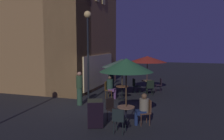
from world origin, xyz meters
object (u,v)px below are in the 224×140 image
at_px(menu_sandwich_board, 95,114).
at_px(patio_umbrella_0, 122,63).
at_px(patio_umbrella_2, 147,59).
at_px(patron_standing_3, 112,77).
at_px(cafe_chair_6, 160,84).
at_px(patron_seated_1, 143,107).
at_px(cafe_table_1, 126,113).
at_px(patron_standing_4, 111,79).
at_px(cafe_chair_4, 135,85).
at_px(cafe_chair_5, 150,86).
at_px(cafe_chair_3, 119,118).
at_px(patron_standing_2, 80,88).
at_px(street_lamp_near_corner, 88,37).
at_px(cafe_chair_0, 108,88).
at_px(patio_umbrella_1, 126,65).
at_px(cafe_chair_1, 146,110).
at_px(cafe_table_0, 122,90).
at_px(cafe_table_2, 147,84).
at_px(cafe_chair_2, 111,107).
at_px(patron_seated_0, 111,86).

relative_size(menu_sandwich_board, patio_umbrella_0, 0.45).
bearing_deg(patio_umbrella_2, patron_standing_3, 95.00).
distance_m(cafe_chair_6, patron_seated_1, 6.24).
xyz_separation_m(menu_sandwich_board, cafe_table_1, (0.60, -0.98, -0.03)).
bearing_deg(patio_umbrella_2, patron_seated_1, -172.12).
distance_m(patron_standing_3, patron_standing_4, 0.66).
xyz_separation_m(menu_sandwich_board, cafe_chair_4, (6.49, -0.05, 0.01)).
xyz_separation_m(patio_umbrella_2, cafe_chair_5, (-0.80, -0.32, -1.54)).
bearing_deg(cafe_chair_3, patron_standing_2, 45.23).
distance_m(cafe_chair_4, cafe_chair_6, 1.56).
xyz_separation_m(street_lamp_near_corner, cafe_table_1, (-2.86, -2.75, -2.87)).
bearing_deg(patron_standing_2, patron_standing_3, -80.41).
xyz_separation_m(cafe_chair_0, cafe_chair_5, (1.47, -2.11, -0.03)).
distance_m(patio_umbrella_1, cafe_chair_4, 6.21).
bearing_deg(menu_sandwich_board, patron_standing_2, 11.37).
bearing_deg(cafe_chair_6, menu_sandwich_board, 59.87).
bearing_deg(patio_umbrella_1, street_lamp_near_corner, 43.84).
bearing_deg(cafe_chair_1, patron_standing_2, -55.91).
bearing_deg(cafe_chair_1, cafe_chair_5, -112.03).
height_order(cafe_table_0, cafe_chair_3, cafe_chair_3).
height_order(street_lamp_near_corner, cafe_table_2, street_lamp_near_corner).
relative_size(cafe_table_2, cafe_chair_4, 0.84).
distance_m(patio_umbrella_2, cafe_chair_1, 6.18).
height_order(cafe_chair_6, patron_standing_2, patron_standing_2).
bearing_deg(patron_standing_4, patron_standing_3, -18.13).
bearing_deg(cafe_table_1, cafe_chair_5, -0.54).
height_order(cafe_chair_0, cafe_chair_4, cafe_chair_0).
distance_m(cafe_chair_3, cafe_chair_4, 6.80).
xyz_separation_m(patio_umbrella_1, cafe_chair_5, (5.50, -0.05, -1.71)).
bearing_deg(cafe_table_1, cafe_table_2, 2.40).
bearing_deg(cafe_chair_3, cafe_chair_4, 9.27).
bearing_deg(cafe_table_0, cafe_chair_4, -9.32).
distance_m(cafe_table_0, patron_standing_3, 2.52).
distance_m(cafe_chair_1, cafe_chair_2, 1.39).
height_order(patio_umbrella_1, patron_standing_2, patio_umbrella_1).
relative_size(patio_umbrella_2, cafe_chair_2, 2.63).
height_order(patio_umbrella_1, cafe_chair_2, patio_umbrella_1).
bearing_deg(patron_seated_1, street_lamp_near_corner, -66.77).
distance_m(cafe_table_1, cafe_table_2, 6.30).
bearing_deg(cafe_table_2, cafe_chair_3, -178.09).
height_order(cafe_chair_4, patron_seated_1, patron_seated_1).
distance_m(cafe_table_0, patron_seated_1, 4.08).
bearing_deg(patron_standing_4, cafe_chair_3, 168.15).
distance_m(patio_umbrella_1, patio_umbrella_2, 6.31).
height_order(patio_umbrella_2, patron_seated_0, patio_umbrella_2).
xyz_separation_m(menu_sandwich_board, cafe_chair_2, (1.00, -0.28, 0.02)).
relative_size(cafe_chair_2, patron_seated_1, 0.75).
bearing_deg(patron_seated_1, cafe_table_0, -92.94).
bearing_deg(cafe_table_0, cafe_chair_2, -171.34).
bearing_deg(cafe_table_0, patron_standing_2, 135.68).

